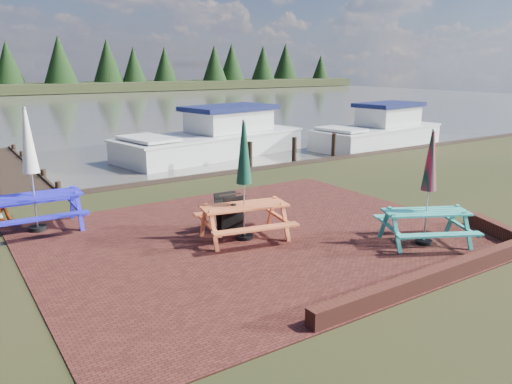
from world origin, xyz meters
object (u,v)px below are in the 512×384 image
object	(u,v)px
picnic_table_red	(244,200)
boat_far	(379,132)
picnic_table_blue	(33,190)
chalkboard	(230,212)
picnic_table_teal	(427,206)
boat_near	(216,140)
jetty	(6,169)

from	to	relation	value
picnic_table_red	boat_far	xyz separation A→B (m)	(12.52, 8.00, -0.41)
picnic_table_blue	chalkboard	size ratio (longest dim) A/B	3.17
picnic_table_teal	boat_near	xyz separation A→B (m)	(1.97, 12.35, -0.35)
boat_near	picnic_table_teal	bearing A→B (deg)	160.26
chalkboard	picnic_table_red	bearing A→B (deg)	-86.82
boat_far	picnic_table_teal	bearing A→B (deg)	129.44
picnic_table_teal	picnic_table_red	distance (m)	3.68
picnic_table_teal	picnic_table_blue	distance (m)	8.29
picnic_table_red	jetty	xyz separation A→B (m)	(-3.22, 10.23, -0.75)
chalkboard	boat_far	xyz separation A→B (m)	(12.51, 7.39, 0.02)
boat_near	jetty	bearing A→B (deg)	78.29
picnic_table_red	boat_near	distance (m)	11.21
picnic_table_red	jetty	bearing A→B (deg)	118.97
picnic_table_teal	picnic_table_blue	world-z (taller)	picnic_table_blue
picnic_table_teal	jetty	xyz separation A→B (m)	(-6.13, 12.49, -0.70)
picnic_table_teal	boat_near	distance (m)	12.51
picnic_table_teal	chalkboard	bearing A→B (deg)	162.35
boat_near	chalkboard	bearing A→B (deg)	142.14
picnic_table_teal	jetty	size ratio (longest dim) A/B	0.26
picnic_table_teal	picnic_table_red	world-z (taller)	picnic_table_red
picnic_table_red	chalkboard	xyz separation A→B (m)	(0.01, 0.61, -0.43)
picnic_table_teal	chalkboard	world-z (taller)	picnic_table_teal
jetty	boat_near	world-z (taller)	boat_near
picnic_table_red	jetty	size ratio (longest dim) A/B	0.27
picnic_table_teal	jetty	bearing A→B (deg)	143.17
chalkboard	picnic_table_teal	bearing A→B (deg)	-40.71
picnic_table_teal	boat_near	bearing A→B (deg)	108.00
picnic_table_red	chalkboard	distance (m)	0.74
boat_near	boat_far	world-z (taller)	boat_near
boat_near	picnic_table_red	bearing A→B (deg)	143.52
picnic_table_blue	chalkboard	xyz separation A→B (m)	(3.53, -2.37, -0.50)
chalkboard	jetty	xyz separation A→B (m)	(-3.23, 9.63, -0.32)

